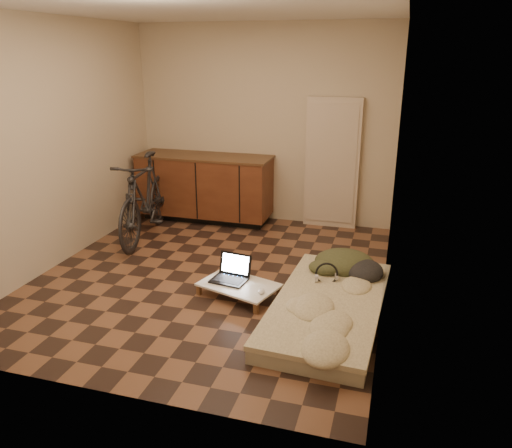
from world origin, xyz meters
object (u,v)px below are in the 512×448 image
(futon, at_px, (328,307))
(lap_desk, at_px, (239,285))
(bicycle, at_px, (144,194))
(laptop, at_px, (231,274))

(futon, distance_m, lap_desk, 0.90)
(futon, bearing_deg, bicycle, 154.99)
(futon, height_order, laptop, laptop)
(futon, bearing_deg, lap_desk, 173.53)
(bicycle, relative_size, lap_desk, 2.14)
(lap_desk, bearing_deg, futon, 7.76)
(futon, xyz_separation_m, laptop, (-0.99, 0.23, 0.09))
(bicycle, xyz_separation_m, lap_desk, (1.61, -1.18, -0.47))
(futon, height_order, lap_desk, futon)
(bicycle, height_order, futon, bicycle)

